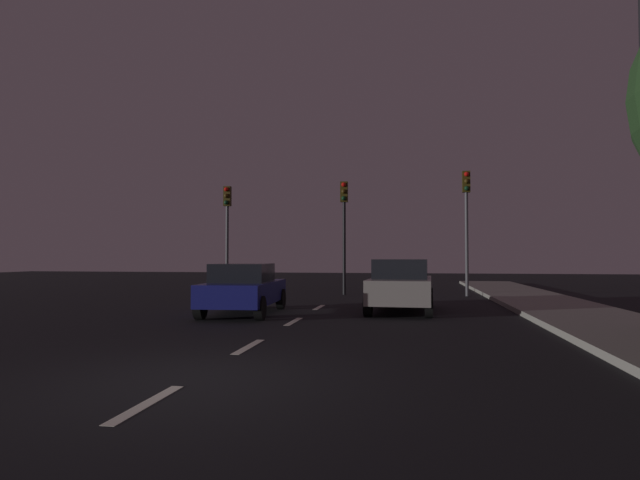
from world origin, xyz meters
The scene contains 12 objects.
ground_plane centered at (0.00, 7.00, 0.00)m, with size 80.00×80.00×0.00m, color black.
sidewalk_curb_right centered at (7.50, 7.00, 0.07)m, with size 3.00×40.00×0.15m, color gray.
lane_stripe_nearest centered at (0.00, -1.20, 0.00)m, with size 0.16×1.60×0.01m, color silver.
lane_stripe_second centered at (0.00, 2.60, 0.00)m, with size 0.16×1.60×0.01m, color silver.
lane_stripe_third centered at (0.00, 6.40, 0.00)m, with size 0.16×1.60×0.01m, color silver.
lane_stripe_fourth centered at (0.00, 10.20, 0.00)m, with size 0.16×1.60×0.01m, color silver.
traffic_signal_left centered at (-5.27, 16.06, 3.42)m, with size 0.32×0.38×4.88m.
traffic_signal_center centered at (0.11, 16.06, 3.48)m, with size 0.32×0.38×4.97m.
traffic_signal_right centered at (5.33, 16.06, 3.68)m, with size 0.32×0.38×5.29m.
car_stopped_ahead centered at (2.68, 9.37, 0.80)m, with size 2.04×4.28×1.58m.
car_adjacent_lane centered at (-1.81, 7.87, 0.75)m, with size 2.05×4.17×1.46m.
street_lamp_right centered at (7.55, 5.06, 4.59)m, with size 1.80×0.36×7.70m.
Camera 1 is at (2.93, -6.75, 1.66)m, focal length 29.40 mm.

